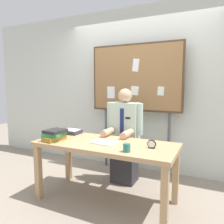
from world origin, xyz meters
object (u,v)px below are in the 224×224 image
object	(u,v)px
bulletin_board	(135,80)
paper_tray	(71,132)
book_stack	(55,135)
open_notebook	(104,142)
desk_clock	(152,144)
desk	(105,150)
person	(124,139)
coffee_mug	(127,148)

from	to	relation	value
bulletin_board	paper_tray	size ratio (longest dim) A/B	7.98
book_stack	open_notebook	xyz separation A→B (m)	(0.61, 0.17, -0.07)
bulletin_board	desk_clock	world-z (taller)	bulletin_board
desk	book_stack	bearing A→B (deg)	-163.29
bulletin_board	paper_tray	bearing A→B (deg)	-128.99
person	coffee_mug	bearing A→B (deg)	-66.35
person	desk_clock	world-z (taller)	person
person	book_stack	size ratio (longest dim) A/B	4.68
person	paper_tray	size ratio (longest dim) A/B	5.29
bulletin_board	paper_tray	distance (m)	1.30
desk	desk_clock	xyz separation A→B (m)	(0.57, 0.00, 0.13)
desk	book_stack	distance (m)	0.66
desk	open_notebook	bearing A→B (deg)	-108.48
open_notebook	coffee_mug	bearing A→B (deg)	-29.93
paper_tray	person	bearing A→B (deg)	29.58
bulletin_board	open_notebook	bearing A→B (deg)	-90.35
desk	book_stack	world-z (taller)	book_stack
book_stack	open_notebook	world-z (taller)	book_stack
desk	paper_tray	world-z (taller)	paper_tray
book_stack	person	bearing A→B (deg)	52.13
book_stack	coffee_mug	distance (m)	0.99
bulletin_board	coffee_mug	size ratio (longest dim) A/B	23.32
desk_clock	paper_tray	bearing A→B (deg)	169.57
person	book_stack	bearing A→B (deg)	-127.87
desk_clock	coffee_mug	world-z (taller)	desk_clock
book_stack	desk_clock	xyz separation A→B (m)	(1.18, 0.19, -0.03)
desk	coffee_mug	distance (m)	0.46
desk	person	world-z (taller)	person
coffee_mug	paper_tray	bearing A→B (deg)	155.75
bulletin_board	book_stack	distance (m)	1.55
bulletin_board	person	bearing A→B (deg)	-89.98
coffee_mug	bulletin_board	bearing A→B (deg)	106.02
book_stack	paper_tray	xyz separation A→B (m)	(-0.05, 0.41, -0.04)
person	open_notebook	world-z (taller)	person
coffee_mug	paper_tray	world-z (taller)	coffee_mug
bulletin_board	desk_clock	bearing A→B (deg)	-61.55
book_stack	coffee_mug	xyz separation A→B (m)	(0.99, -0.05, -0.03)
bulletin_board	book_stack	size ratio (longest dim) A/B	7.06
coffee_mug	desk_clock	bearing A→B (deg)	50.30
desk	open_notebook	size ratio (longest dim) A/B	5.77
person	coffee_mug	world-z (taller)	person
open_notebook	paper_tray	size ratio (longest dim) A/B	1.13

